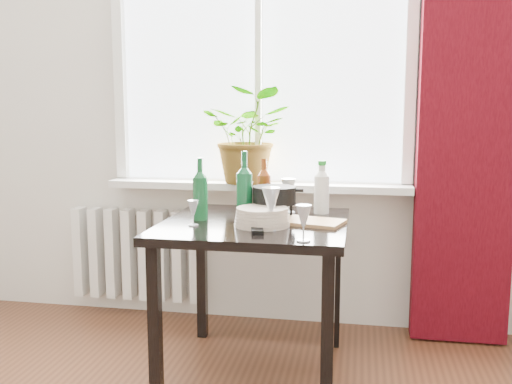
% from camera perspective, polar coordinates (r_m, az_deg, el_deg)
% --- Properties ---
extents(window, '(1.72, 0.08, 1.62)m').
position_cam_1_polar(window, '(3.30, 0.33, 14.26)').
color(window, white).
rests_on(window, ground).
extents(windowsill, '(1.72, 0.20, 0.04)m').
position_cam_1_polar(windowsill, '(3.25, 0.10, 0.65)').
color(windowsill, silver).
rests_on(windowsill, ground).
extents(curtain, '(0.50, 0.12, 2.56)m').
position_cam_1_polar(curtain, '(3.18, 20.51, 8.47)').
color(curtain, '#36040B').
rests_on(curtain, ground).
extents(radiator, '(0.80, 0.10, 0.55)m').
position_cam_1_polar(radiator, '(3.57, -11.81, -6.10)').
color(radiator, white).
rests_on(radiator, ground).
extents(table, '(0.85, 0.85, 0.74)m').
position_cam_1_polar(table, '(2.68, -0.10, -4.88)').
color(table, black).
rests_on(table, ground).
extents(potted_plant, '(0.51, 0.45, 0.53)m').
position_cam_1_polar(potted_plant, '(3.17, -0.64, 5.65)').
color(potted_plant, '#247920').
rests_on(potted_plant, windowsill).
extents(wine_bottle_left, '(0.08, 0.08, 0.30)m').
position_cam_1_polar(wine_bottle_left, '(2.69, -5.60, 0.34)').
color(wine_bottle_left, '#0E4A22').
rests_on(wine_bottle_left, table).
extents(wine_bottle_right, '(0.09, 0.09, 0.33)m').
position_cam_1_polar(wine_bottle_right, '(2.69, -1.17, 0.72)').
color(wine_bottle_right, '#0D4623').
rests_on(wine_bottle_right, table).
extents(bottle_amber, '(0.09, 0.09, 0.28)m').
position_cam_1_polar(bottle_amber, '(2.87, 0.82, 0.70)').
color(bottle_amber, maroon).
rests_on(bottle_amber, table).
extents(cleaning_bottle, '(0.10, 0.10, 0.26)m').
position_cam_1_polar(cleaning_bottle, '(2.86, 6.58, 0.48)').
color(cleaning_bottle, white).
rests_on(cleaning_bottle, table).
extents(wineglass_front_right, '(0.10, 0.10, 0.19)m').
position_cam_1_polar(wineglass_front_right, '(2.46, 1.50, -1.62)').
color(wineglass_front_right, silver).
rests_on(wineglass_front_right, table).
extents(wineglass_far_right, '(0.09, 0.09, 0.15)m').
position_cam_1_polar(wineglass_far_right, '(2.26, 4.78, -3.09)').
color(wineglass_far_right, '#B1B5BF').
rests_on(wineglass_far_right, table).
extents(wineglass_back_center, '(0.09, 0.09, 0.18)m').
position_cam_1_polar(wineglass_back_center, '(2.86, 3.26, -0.33)').
color(wineglass_back_center, silver).
rests_on(wineglass_back_center, table).
extents(wineglass_back_left, '(0.07, 0.07, 0.16)m').
position_cam_1_polar(wineglass_back_left, '(2.87, -0.90, -0.48)').
color(wineglass_back_left, silver).
rests_on(wineglass_back_left, table).
extents(wineglass_front_left, '(0.06, 0.06, 0.12)m').
position_cam_1_polar(wineglass_front_left, '(2.56, -6.30, -2.10)').
color(wineglass_front_left, silver).
rests_on(wineglass_front_left, table).
extents(plate_stack, '(0.29, 0.29, 0.08)m').
position_cam_1_polar(plate_stack, '(2.55, 0.61, -2.52)').
color(plate_stack, beige).
rests_on(plate_stack, table).
extents(fondue_pot, '(0.27, 0.24, 0.16)m').
position_cam_1_polar(fondue_pot, '(2.69, 1.83, -1.11)').
color(fondue_pot, black).
rests_on(fondue_pot, table).
extents(tv_remote, '(0.09, 0.18, 0.02)m').
position_cam_1_polar(tv_remote, '(2.45, 0.09, -3.70)').
color(tv_remote, black).
rests_on(tv_remote, table).
extents(cutting_board, '(0.33, 0.26, 0.02)m').
position_cam_1_polar(cutting_board, '(2.62, 5.43, -2.98)').
color(cutting_board, '#AC7F4D').
rests_on(cutting_board, table).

